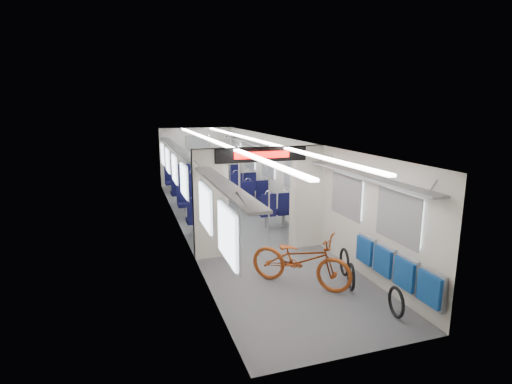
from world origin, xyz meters
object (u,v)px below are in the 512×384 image
Objects in this scene: bike_hoop_c at (344,263)px; stanchion_near_right at (269,195)px; bicycle at (301,259)px; bike_hoop_b at (351,278)px; stanchion_far_left at (210,173)px; bike_hoop_a at (396,304)px; seat_bay_far_left at (182,182)px; stanchion_near_left at (240,198)px; seat_bay_near_right at (265,202)px; seat_bay_far_right at (235,181)px; flip_bench at (395,267)px; stanchion_far_right at (230,171)px; seat_bay_near_left at (199,206)px.

stanchion_near_right is (-0.74, 2.15, 0.91)m from bike_hoop_c.
bicycle is 3.82× the size of bike_hoop_b.
bike_hoop_a is at bearing -79.50° from stanchion_far_left.
seat_bay_far_left is (-2.03, 7.40, 0.33)m from bike_hoop_c.
bike_hoop_a is 3.92m from stanchion_near_right.
bike_hoop_b is 3.09m from stanchion_near_left.
bike_hoop_b is at bearing -90.54° from seat_bay_near_right.
seat_bay_far_left is 1.14× the size of seat_bay_far_right.
flip_bench is 0.93× the size of stanchion_far_right.
bicycle is at bearing -85.95° from stanchion_far_left.
bike_hoop_b is 0.25× the size of seat_bay_near_right.
seat_bay_near_left is 0.93× the size of seat_bay_far_left.
seat_bay_far_left reaches higher than seat_bay_far_right.
seat_bay_near_left is 1.05× the size of seat_bay_far_right.
stanchion_far_left is at bearing 126.52° from seat_bay_near_right.
bike_hoop_b is at bearing 130.60° from flip_bench.
seat_bay_near_left reaches higher than bike_hoop_c.
seat_bay_far_right reaches higher than seat_bay_near_right.
bike_hoop_a is at bearing -68.66° from stanchion_near_left.
stanchion_far_right is at bearing 41.68° from bicycle.
bicycle is 2.39m from stanchion_near_right.
seat_bay_near_right is at bearing -0.06° from seat_bay_near_left.
bike_hoop_b is 0.21× the size of stanchion_near_right.
bicycle reaches higher than bike_hoop_a.
seat_bay_near_right is (-0.16, 4.04, 0.28)m from bike_hoop_c.
stanchion_near_right is 3.60m from stanchion_far_left.
seat_bay_far_left is 1.00× the size of stanchion_far_left.
flip_bench is 7.03m from stanchion_far_left.
stanchion_near_left and stanchion_near_right have the same top height.
stanchion_near_left is 1.00× the size of stanchion_far_left.
seat_bay_far_left is 1.00× the size of stanchion_far_right.
bike_hoop_c is at bearing -82.52° from stanchion_far_right.
bike_hoop_b is (-0.17, 1.00, 0.00)m from bike_hoop_a.
stanchion_near_right is at bearing -55.75° from seat_bay_near_left.
bike_hoop_a is 0.21× the size of stanchion_far_right.
bicycle is 0.92× the size of seat_bay_far_right.
bike_hoop_a is 0.21× the size of stanchion_near_right.
seat_bay_far_right is at bearing 75.96° from stanchion_near_left.
seat_bay_far_left is 5.44m from stanchion_near_right.
stanchion_near_left is (-1.46, 2.08, 0.91)m from bike_hoop_c.
seat_bay_far_left is 2.17m from stanchion_far_right.
stanchion_near_left is at bearing 115.28° from bike_hoop_b.
seat_bay_near_right is at bearing 32.86° from bicycle.
seat_bay_near_left is 0.93× the size of stanchion_near_left.
seat_bay_far_right is (0.81, 7.42, 0.05)m from bicycle.
bike_hoop_c is 0.23× the size of stanchion_near_left.
seat_bay_near_right is at bearing -60.87° from seat_bay_far_left.
bicycle is at bearing -75.73° from seat_bay_near_left.
seat_bay_far_right is at bearing -3.68° from seat_bay_far_left.
stanchion_near_left reaches higher than seat_bay_far_right.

